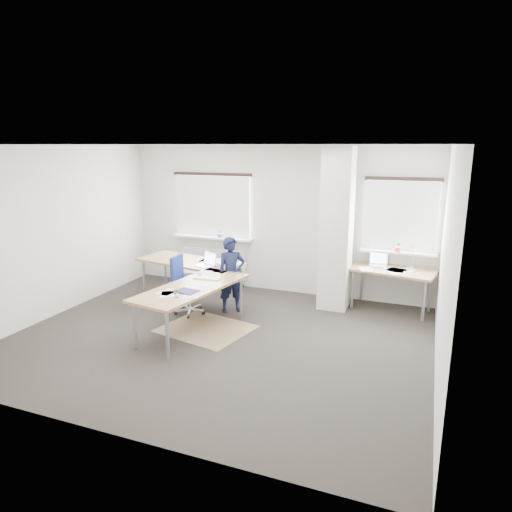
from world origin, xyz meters
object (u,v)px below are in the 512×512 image
at_px(desk_main, 194,275).
at_px(desk_side, 392,272).
at_px(task_chair, 188,298).
at_px(person, 231,275).

height_order(desk_main, desk_side, desk_side).
bearing_deg(desk_main, desk_side, 34.66).
bearing_deg(desk_main, task_chair, -157.52).
height_order(desk_side, person, person).
relative_size(desk_side, task_chair, 1.50).
xyz_separation_m(task_chair, person, (0.65, 0.38, 0.37)).
bearing_deg(desk_side, desk_main, -145.34).
distance_m(desk_main, task_chair, 0.43).
xyz_separation_m(desk_side, person, (-2.55, -1.06, -0.03)).
relative_size(desk_main, person, 2.29).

